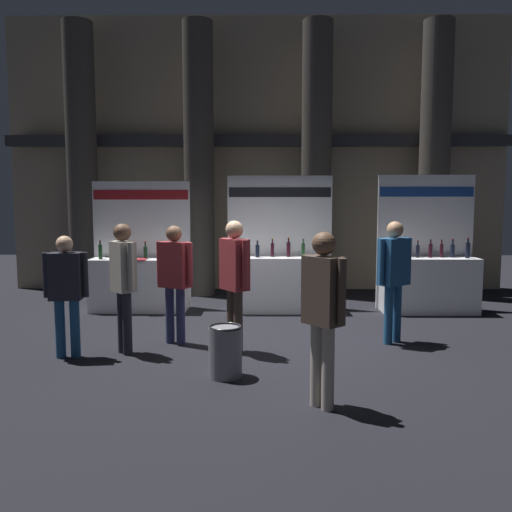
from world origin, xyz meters
TOP-DOWN VIEW (x-y plane):
  - ground_plane at (0.00, 0.00)m, footprint 24.00×24.00m
  - hall_colonnade at (0.00, 4.26)m, footprint 11.15×1.25m
  - exhibitor_booth_0 at (-2.18, 2.05)m, footprint 1.83×0.71m
  - exhibitor_booth_1 at (0.43, 2.04)m, footprint 1.96×0.66m
  - exhibitor_booth_2 at (3.13, 1.96)m, footprint 1.77×0.66m
  - trash_bin at (-0.33, -1.64)m, footprint 0.39×0.39m
  - visitor_0 at (-1.14, -0.23)m, footprint 0.55×0.39m
  - visitor_1 at (1.96, -0.17)m, footprint 0.51×0.46m
  - visitor_2 at (-1.73, -0.72)m, footprint 0.39×0.40m
  - visitor_3 at (0.68, -2.54)m, footprint 0.42×0.43m
  - visitor_4 at (-2.43, -0.91)m, footprint 0.56×0.30m
  - visitor_5 at (-0.27, -0.66)m, footprint 0.42×0.47m

SIDE VIEW (x-z plane):
  - ground_plane at x=0.00m, z-range 0.00..0.00m
  - trash_bin at x=-0.33m, z-range 0.00..0.60m
  - exhibitor_booth_0 at x=-2.18m, z-range -0.60..1.79m
  - exhibitor_booth_1 at x=0.43m, z-range -0.63..1.87m
  - exhibitor_booth_2 at x=3.13m, z-range -0.63..1.87m
  - visitor_4 at x=-2.43m, z-range 0.15..1.74m
  - visitor_0 at x=-1.14m, z-range 0.17..1.85m
  - visitor_2 at x=-1.73m, z-range 0.16..1.89m
  - visitor_3 at x=0.68m, z-range 0.17..1.90m
  - visitor_1 at x=1.96m, z-range 0.19..1.93m
  - visitor_5 at x=-0.27m, z-range 0.18..1.95m
  - hall_colonnade at x=0.00m, z-range -0.05..6.03m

